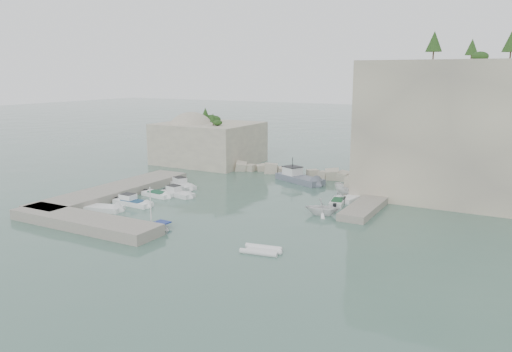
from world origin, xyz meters
The scene contains 22 objects.
ground centered at (0.00, 0.00, 0.00)m, with size 400.00×400.00×0.00m, color #466A5D.
cliff_east centered at (23.00, 23.00, 8.50)m, with size 26.00×22.00×17.00m, color beige.
cliff_terrace centered at (13.00, 18.00, 1.25)m, with size 8.00×10.00×2.50m, color beige.
outcrop_west centered at (-20.00, 25.00, 3.50)m, with size 16.00×14.00×7.00m, color beige.
quay_west centered at (-17.00, -1.00, 0.55)m, with size 5.00×24.00×1.10m, color #9E9689.
quay_south centered at (-10.00, -12.50, 0.55)m, with size 18.00×4.00×1.10m, color #9E9689.
ledge_east centered at (13.50, 10.00, 0.40)m, with size 3.00×16.00×0.80m, color #9E9689.
breakwater centered at (-1.00, 22.00, 0.70)m, with size 28.00×3.00×1.40m, color beige.
motorboat_a centered at (-12.25, 7.04, 0.00)m, with size 5.85×1.74×1.40m, color silver, non-canonical shape.
motorboat_b centered at (-9.70, 2.73, 0.00)m, with size 5.21×1.70×1.40m, color silver, non-canonical shape.
motorboat_c centered at (-11.86, 1.23, 0.00)m, with size 4.55×1.66×0.70m, color white, non-canonical shape.
motorboat_d centered at (-11.59, -3.54, 0.00)m, with size 5.63×1.67×1.40m, color white, non-canonical shape.
motorboat_e centered at (-12.87, -7.02, 0.00)m, with size 4.95×2.03×0.70m, color white, non-canonical shape.
rowboat centered at (-3.02, -10.16, 0.00)m, with size 3.36×4.70×0.97m, color white.
inflatable_dinghy centered at (9.47, -10.16, 0.00)m, with size 3.74×1.81×0.44m, color silver, non-canonical shape.
tender_east_a centered at (9.83, 3.49, 0.00)m, with size 3.28×3.80×2.00m, color white.
tender_east_b centered at (9.74, 8.70, 0.00)m, with size 4.40×1.50×0.70m, color silver, non-canonical shape.
tender_east_c centered at (10.64, 11.52, 0.00)m, with size 4.92×1.59×0.70m, color white, non-canonical shape.
tender_east_d centered at (9.98, 13.23, 0.00)m, with size 1.84×4.89×1.89m, color white.
work_boat centered at (0.58, 18.01, 0.00)m, with size 8.87×2.62×2.20m, color slate, non-canonical shape.
rowboat_mast centered at (-3.02, -10.16, 2.59)m, with size 0.10×0.10×4.20m, color white.
vegetation centered at (17.83, 24.40, 17.93)m, with size 53.48×13.88×13.40m.
Camera 1 is at (29.32, -46.92, 15.48)m, focal length 35.00 mm.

